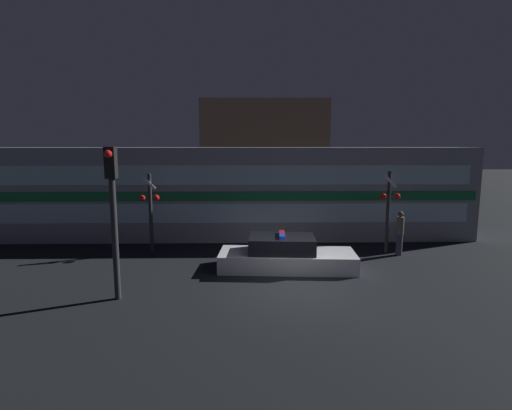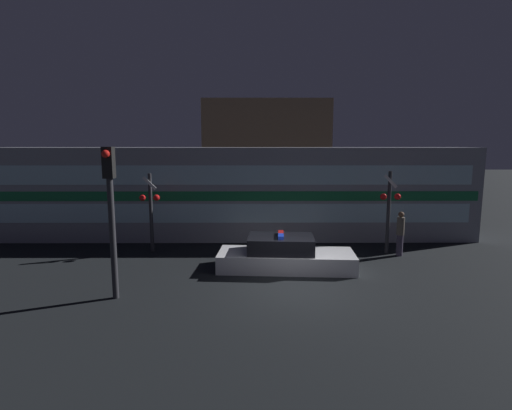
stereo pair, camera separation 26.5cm
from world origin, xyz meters
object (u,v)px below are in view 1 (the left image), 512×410
object	(u,v)px
train	(233,193)
crossing_signal_near	(389,207)
traffic_light_corner	(113,206)
pedestrian	(400,233)
police_car	(286,256)

from	to	relation	value
train	crossing_signal_near	size ratio (longest dim) A/B	6.65
train	traffic_light_corner	bearing A→B (deg)	-111.16
pedestrian	traffic_light_corner	distance (m)	11.33
train	traffic_light_corner	world-z (taller)	traffic_light_corner
police_car	pedestrian	bearing A→B (deg)	23.40
police_car	traffic_light_corner	distance (m)	6.43
police_car	crossing_signal_near	bearing A→B (deg)	28.67
traffic_light_corner	crossing_signal_near	bearing A→B (deg)	26.60
police_car	pedestrian	distance (m)	5.23
train	pedestrian	distance (m)	8.01
pedestrian	crossing_signal_near	world-z (taller)	crossing_signal_near
police_car	crossing_signal_near	xyz separation A→B (m)	(4.51, 2.09, 1.49)
train	police_car	distance (m)	6.00
train	traffic_light_corner	xyz separation A→B (m)	(-3.16, -8.15, 0.59)
crossing_signal_near	police_car	bearing A→B (deg)	-155.09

